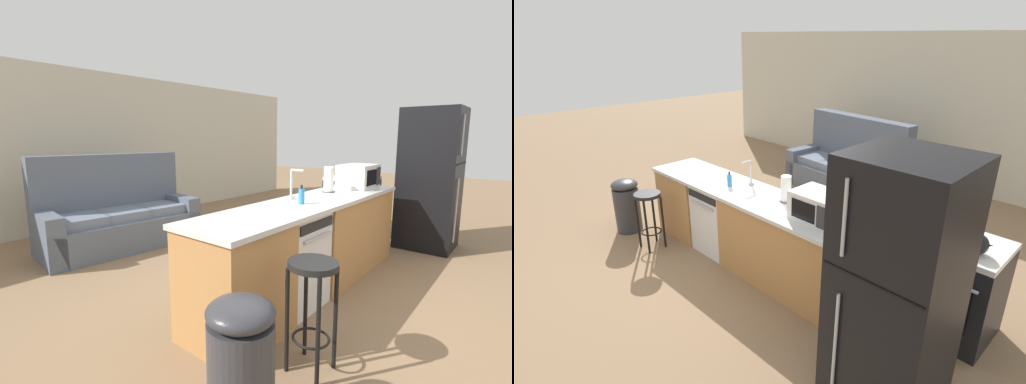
% 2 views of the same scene
% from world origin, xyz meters
% --- Properties ---
extents(ground_plane, '(24.00, 24.00, 0.00)m').
position_xyz_m(ground_plane, '(0.00, 0.00, 0.00)').
color(ground_plane, '#896B4C').
extents(wall_back, '(10.00, 0.06, 2.60)m').
position_xyz_m(wall_back, '(0.30, 4.20, 1.30)').
color(wall_back, beige).
rests_on(wall_back, ground_plane).
extents(kitchen_counter, '(2.94, 0.66, 0.90)m').
position_xyz_m(kitchen_counter, '(0.24, 0.00, 0.42)').
color(kitchen_counter, '#B77F47').
rests_on(kitchen_counter, ground_plane).
extents(dishwasher, '(0.58, 0.61, 0.84)m').
position_xyz_m(dishwasher, '(-0.25, -0.00, 0.42)').
color(dishwasher, white).
rests_on(dishwasher, ground_plane).
extents(stove_range, '(0.76, 0.68, 0.90)m').
position_xyz_m(stove_range, '(2.35, 0.55, 0.45)').
color(stove_range, black).
rests_on(stove_range, ground_plane).
extents(refrigerator, '(0.72, 0.73, 1.89)m').
position_xyz_m(refrigerator, '(2.35, -0.55, 0.94)').
color(refrigerator, black).
rests_on(refrigerator, ground_plane).
extents(microwave, '(0.50, 0.37, 0.28)m').
position_xyz_m(microwave, '(1.25, -0.00, 1.04)').
color(microwave, white).
rests_on(microwave, kitchen_counter).
extents(sink_faucet, '(0.07, 0.18, 0.30)m').
position_xyz_m(sink_faucet, '(0.08, 0.17, 1.03)').
color(sink_faucet, silver).
rests_on(sink_faucet, kitchen_counter).
extents(paper_towel_roll, '(0.14, 0.14, 0.28)m').
position_xyz_m(paper_towel_roll, '(0.71, 0.11, 1.04)').
color(paper_towel_roll, '#4C4C51').
rests_on(paper_towel_roll, kitchen_counter).
extents(soap_bottle, '(0.06, 0.06, 0.18)m').
position_xyz_m(soap_bottle, '(-0.07, -0.02, 0.97)').
color(soap_bottle, '#338CCC').
rests_on(soap_bottle, kitchen_counter).
extents(kettle, '(0.21, 0.17, 0.19)m').
position_xyz_m(kettle, '(2.52, 0.42, 0.99)').
color(kettle, black).
rests_on(kettle, stove_range).
extents(bar_stool, '(0.32, 0.32, 0.74)m').
position_xyz_m(bar_stool, '(-0.91, -0.64, 0.54)').
color(bar_stool, black).
rests_on(bar_stool, ground_plane).
extents(trash_bin, '(0.35, 0.35, 0.74)m').
position_xyz_m(trash_bin, '(-1.57, -0.63, 0.38)').
color(trash_bin, '#333338').
rests_on(trash_bin, ground_plane).
extents(couch, '(2.09, 1.12, 1.27)m').
position_xyz_m(couch, '(-0.34, 2.79, 0.39)').
color(couch, '#515B6B').
rests_on(couch, ground_plane).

